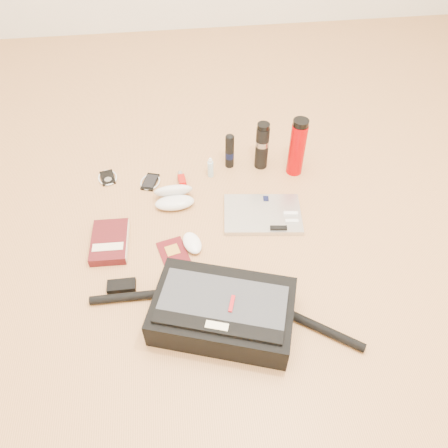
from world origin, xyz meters
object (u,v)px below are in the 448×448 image
object	(u,v)px
messenger_bag	(222,311)
book	(110,242)
thermos_red	(297,147)
thermos_black	(262,146)
laptop	(263,214)

from	to	relation	value
messenger_bag	book	bearing A→B (deg)	153.72
messenger_bag	thermos_red	world-z (taller)	thermos_red
thermos_black	thermos_red	size ratio (longest dim) A/B	0.83
book	thermos_red	size ratio (longest dim) A/B	0.78
messenger_bag	thermos_red	size ratio (longest dim) A/B	3.26
laptop	book	size ratio (longest dim) A/B	1.58
laptop	thermos_red	xyz separation A→B (m)	(0.19, 0.26, 0.12)
messenger_bag	thermos_red	bearing A→B (deg)	78.25
thermos_red	book	bearing A→B (deg)	-157.35
messenger_bag	thermos_black	size ratio (longest dim) A/B	3.92
laptop	thermos_black	distance (m)	0.34
laptop	book	bearing A→B (deg)	-165.70
book	thermos_black	world-z (taller)	thermos_black
messenger_bag	laptop	distance (m)	0.52
messenger_bag	thermos_black	bearing A→B (deg)	88.90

